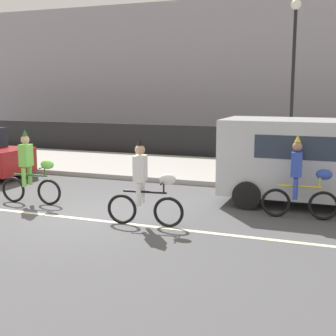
# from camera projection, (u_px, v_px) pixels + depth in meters

# --- Properties ---
(ground_plane) EXTENTS (80.00, 80.00, 0.00)m
(ground_plane) POSITION_uv_depth(u_px,v_px,m) (90.00, 213.00, 11.19)
(ground_plane) COLOR #4C4C4F
(road_centre_line) EXTENTS (36.00, 0.14, 0.01)m
(road_centre_line) POSITION_uv_depth(u_px,v_px,m) (79.00, 218.00, 10.73)
(road_centre_line) COLOR beige
(road_centre_line) RESTS_ON ground
(sidewalk_curb) EXTENTS (60.00, 5.00, 0.15)m
(sidewalk_curb) POSITION_uv_depth(u_px,v_px,m) (180.00, 168.00, 17.17)
(sidewalk_curb) COLOR #9E9B93
(sidewalk_curb) RESTS_ON ground
(fence_line) EXTENTS (40.00, 0.08, 1.40)m
(fence_line) POSITION_uv_depth(u_px,v_px,m) (202.00, 143.00, 19.74)
(fence_line) COLOR black
(fence_line) RESTS_ON ground
(building_backdrop) EXTENTS (28.00, 8.00, 7.40)m
(building_backdrop) POSITION_uv_depth(u_px,v_px,m) (227.00, 76.00, 27.55)
(building_backdrop) COLOR #99939E
(building_backdrop) RESTS_ON ground
(parade_cyclist_lime) EXTENTS (1.72, 0.50, 1.92)m
(parade_cyclist_lime) POSITION_uv_depth(u_px,v_px,m) (31.00, 172.00, 11.99)
(parade_cyclist_lime) COLOR black
(parade_cyclist_lime) RESTS_ON ground
(parade_cyclist_zebra) EXTENTS (1.72, 0.51, 1.92)m
(parade_cyclist_zebra) POSITION_uv_depth(u_px,v_px,m) (145.00, 188.00, 10.03)
(parade_cyclist_zebra) COLOR black
(parade_cyclist_zebra) RESTS_ON ground
(parade_cyclist_cobalt) EXTENTS (1.72, 0.50, 1.92)m
(parade_cyclist_cobalt) POSITION_uv_depth(u_px,v_px,m) (301.00, 183.00, 10.60)
(parade_cyclist_cobalt) COLOR black
(parade_cyclist_cobalt) RESTS_ON ground
(parked_van_silver) EXTENTS (5.00, 2.22, 2.18)m
(parked_van_silver) POSITION_uv_depth(u_px,v_px,m) (326.00, 156.00, 11.66)
(parked_van_silver) COLOR silver
(parked_van_silver) RESTS_ON ground
(street_lamp_post) EXTENTS (0.36, 0.36, 5.86)m
(street_lamp_post) POSITION_uv_depth(u_px,v_px,m) (294.00, 59.00, 16.55)
(street_lamp_post) COLOR black
(street_lamp_post) RESTS_ON sidewalk_curb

